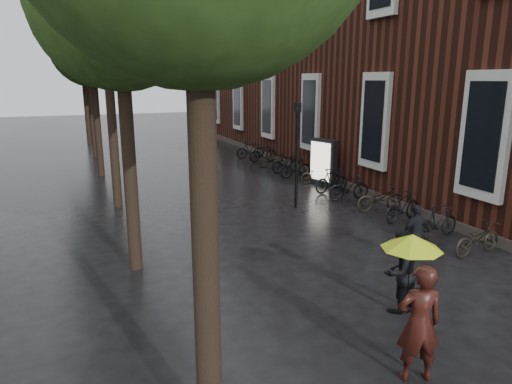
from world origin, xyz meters
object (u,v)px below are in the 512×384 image
person_burgundy (419,323)px  lamp_post (297,145)px  ad_lightbox (323,162)px  parked_bicycles (323,177)px  person_black (400,272)px  pedestrian_walking (416,233)px

person_burgundy → lamp_post: (2.76, 9.40, 1.33)m
person_burgundy → ad_lightbox: (5.52, 12.22, 0.07)m
lamp_post → parked_bicycles: bearing=42.4°
parked_bicycles → ad_lightbox: bearing=62.3°
person_black → ad_lightbox: 11.22m
person_burgundy → person_black: 2.22m
person_burgundy → parked_bicycles: (5.22, 11.65, -0.48)m
lamp_post → ad_lightbox: bearing=45.5°
person_black → lamp_post: 7.83m
parked_bicycles → ad_lightbox: ad_lightbox is taller
person_burgundy → ad_lightbox: ad_lightbox is taller
person_burgundy → pedestrian_walking: 5.03m
person_burgundy → parked_bicycles: 12.78m
person_black → parked_bicycles: bearing=-124.3°
pedestrian_walking → ad_lightbox: (2.24, 8.41, 0.27)m
parked_bicycles → lamp_post: (-2.47, -2.25, 1.81)m
parked_bicycles → ad_lightbox: 0.84m
ad_lightbox → person_burgundy: bearing=-129.7°
pedestrian_walking → lamp_post: (-0.53, 5.59, 1.54)m
person_black → pedestrian_walking: size_ratio=1.11×
pedestrian_walking → ad_lightbox: size_ratio=0.74×
person_burgundy → pedestrian_walking: size_ratio=1.28×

